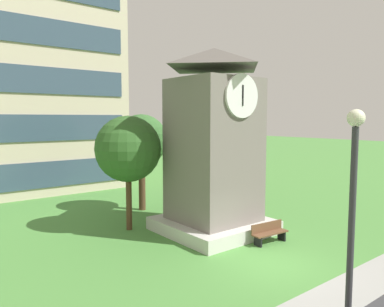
{
  "coord_description": "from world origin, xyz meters",
  "views": [
    {
      "loc": [
        -10.65,
        -8.69,
        5.45
      ],
      "look_at": [
        0.52,
        5.39,
        3.74
      ],
      "focal_mm": 34.66,
      "sensor_mm": 36.0,
      "label": 1
    }
  ],
  "objects_px": {
    "clock_tower": "(214,153)",
    "street_lamp": "(352,211)",
    "park_bench": "(269,232)",
    "tree_near_tower": "(128,149)",
    "tree_streetside": "(141,141)"
  },
  "relations": [
    {
      "from": "clock_tower",
      "to": "street_lamp",
      "type": "xyz_separation_m",
      "value": [
        -4.33,
        -9.2,
        -0.31
      ]
    },
    {
      "from": "park_bench",
      "to": "tree_near_tower",
      "type": "relative_size",
      "value": 0.33
    },
    {
      "from": "tree_near_tower",
      "to": "tree_streetside",
      "type": "height_order",
      "value": "tree_streetside"
    },
    {
      "from": "street_lamp",
      "to": "clock_tower",
      "type": "bearing_deg",
      "value": 64.77
    },
    {
      "from": "clock_tower",
      "to": "park_bench",
      "type": "height_order",
      "value": "clock_tower"
    },
    {
      "from": "street_lamp",
      "to": "tree_streetside",
      "type": "xyz_separation_m",
      "value": [
        3.82,
        15.0,
        0.61
      ]
    },
    {
      "from": "tree_near_tower",
      "to": "tree_streetside",
      "type": "distance_m",
      "value": 3.97
    },
    {
      "from": "street_lamp",
      "to": "tree_near_tower",
      "type": "height_order",
      "value": "street_lamp"
    },
    {
      "from": "tree_near_tower",
      "to": "street_lamp",
      "type": "bearing_deg",
      "value": -96.07
    },
    {
      "from": "tree_near_tower",
      "to": "tree_streetside",
      "type": "xyz_separation_m",
      "value": [
        2.55,
        3.04,
        0.16
      ]
    },
    {
      "from": "park_bench",
      "to": "tree_streetside",
      "type": "distance_m",
      "value": 9.42
    },
    {
      "from": "clock_tower",
      "to": "street_lamp",
      "type": "distance_m",
      "value": 10.17
    },
    {
      "from": "clock_tower",
      "to": "street_lamp",
      "type": "bearing_deg",
      "value": -115.23
    },
    {
      "from": "clock_tower",
      "to": "park_bench",
      "type": "relative_size",
      "value": 4.73
    },
    {
      "from": "clock_tower",
      "to": "tree_near_tower",
      "type": "bearing_deg",
      "value": 137.93
    }
  ]
}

